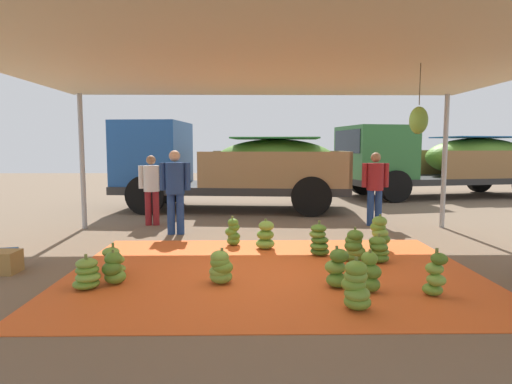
{
  "coord_description": "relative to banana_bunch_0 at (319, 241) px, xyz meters",
  "views": [
    {
      "loc": [
        -0.32,
        -5.84,
        1.71
      ],
      "look_at": [
        -0.19,
        2.6,
        0.84
      ],
      "focal_mm": 30.62,
      "sensor_mm": 36.0,
      "label": 1
    }
  ],
  "objects": [
    {
      "name": "tarp_orange",
      "position": [
        -0.77,
        -0.87,
        -0.24
      ],
      "size": [
        5.54,
        4.04,
        0.01
      ],
      "primitive_type": "cube",
      "color": "#E05B23",
      "rests_on": "ground"
    },
    {
      "name": "banana_bunch_5",
      "position": [
        1.03,
        -1.88,
        0.0
      ],
      "size": [
        0.31,
        0.33,
        0.56
      ],
      "color": "#60932D",
      "rests_on": "tarp_orange"
    },
    {
      "name": "banana_bunch_0",
      "position": [
        0.0,
        0.0,
        0.0
      ],
      "size": [
        0.43,
        0.45,
        0.56
      ],
      "color": "#477523",
      "rests_on": "tarp_orange"
    },
    {
      "name": "tent_canopy",
      "position": [
        -0.76,
        -0.95,
        2.54
      ],
      "size": [
        8.0,
        7.0,
        2.86
      ],
      "color": "#9EA0A5",
      "rests_on": "ground"
    },
    {
      "name": "banana_bunch_7",
      "position": [
        -2.79,
        -1.38,
        -0.04
      ],
      "size": [
        0.34,
        0.35,
        0.44
      ],
      "color": "#60932D",
      "rests_on": "tarp_orange"
    },
    {
      "name": "banana_bunch_9",
      "position": [
        0.02,
        -2.28,
        0.01
      ],
      "size": [
        0.42,
        0.42,
        0.56
      ],
      "color": "#60932D",
      "rests_on": "tarp_orange"
    },
    {
      "name": "banana_bunch_3",
      "position": [
        -0.02,
        -1.53,
        -0.02
      ],
      "size": [
        0.4,
        0.42,
        0.51
      ],
      "color": "#518428",
      "rests_on": "tarp_orange"
    },
    {
      "name": "banana_bunch_12",
      "position": [
        0.82,
        -0.4,
        -0.06
      ],
      "size": [
        0.41,
        0.42,
        0.43
      ],
      "color": "#477523",
      "rests_on": "tarp_orange"
    },
    {
      "name": "cargo_truck_main",
      "position": [
        -1.71,
        5.27,
        1.0
      ],
      "size": [
        6.34,
        2.98,
        2.4
      ],
      "color": "#2D2D2D",
      "rests_on": "ground"
    },
    {
      "name": "banana_bunch_13",
      "position": [
        0.46,
        -0.38,
        -0.0
      ],
      "size": [
        0.41,
        0.45,
        0.52
      ],
      "color": "#518428",
      "rests_on": "tarp_orange"
    },
    {
      "name": "cargo_truck_far",
      "position": [
        5.43,
        8.19,
        1.03
      ],
      "size": [
        7.4,
        3.75,
        2.4
      ],
      "color": "#2D2D2D",
      "rests_on": "ground"
    },
    {
      "name": "banana_bunch_6",
      "position": [
        1.07,
        0.39,
        0.03
      ],
      "size": [
        0.39,
        0.38,
        0.6
      ],
      "color": "#6B9E38",
      "rests_on": "tarp_orange"
    },
    {
      "name": "banana_bunch_4",
      "position": [
        -2.92,
        -0.94,
        -0.07
      ],
      "size": [
        0.36,
        0.35,
        0.42
      ],
      "color": "#75A83D",
      "rests_on": "tarp_orange"
    },
    {
      "name": "banana_bunch_1",
      "position": [
        0.34,
        -1.71,
        -0.01
      ],
      "size": [
        0.33,
        0.33,
        0.5
      ],
      "color": "#518428",
      "rests_on": "tarp_orange"
    },
    {
      "name": "ground_plane",
      "position": [
        -0.77,
        2.13,
        -0.24
      ],
      "size": [
        40.0,
        40.0,
        0.0
      ],
      "primitive_type": "plane",
      "color": "brown"
    },
    {
      "name": "worker_0",
      "position": [
        1.64,
        2.68,
        0.69
      ],
      "size": [
        0.58,
        0.36,
        1.6
      ],
      "color": "navy",
      "rests_on": "ground"
    },
    {
      "name": "banana_bunch_8",
      "position": [
        -1.38,
        0.76,
        -0.01
      ],
      "size": [
        0.32,
        0.29,
        0.52
      ],
      "color": "#518428",
      "rests_on": "tarp_orange"
    },
    {
      "name": "banana_bunch_2",
      "position": [
        -3.06,
        -1.55,
        -0.06
      ],
      "size": [
        0.44,
        0.44,
        0.42
      ],
      "color": "#60932D",
      "rests_on": "tarp_orange"
    },
    {
      "name": "banana_bunch_10",
      "position": [
        -1.45,
        -1.38,
        -0.04
      ],
      "size": [
        0.39,
        0.39,
        0.45
      ],
      "color": "#6B9E38",
      "rests_on": "tarp_orange"
    },
    {
      "name": "banana_bunch_11",
      "position": [
        -0.82,
        0.48,
        -0.01
      ],
      "size": [
        0.42,
        0.42,
        0.51
      ],
      "color": "#6B9E38",
      "rests_on": "tarp_orange"
    },
    {
      "name": "worker_1",
      "position": [
        -3.23,
        2.81,
        0.65
      ],
      "size": [
        0.56,
        0.34,
        1.53
      ],
      "color": "maroon",
      "rests_on": "ground"
    },
    {
      "name": "worker_2",
      "position": [
        -2.54,
        1.8,
        0.72
      ],
      "size": [
        0.6,
        0.37,
        1.65
      ],
      "color": "navy",
      "rests_on": "ground"
    }
  ]
}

